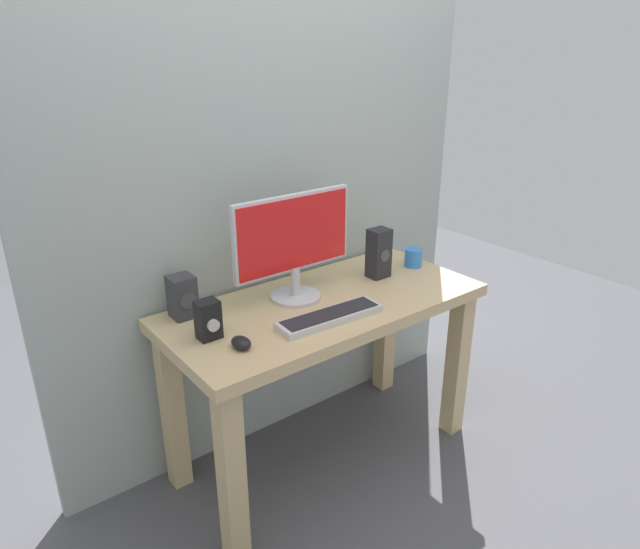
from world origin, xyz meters
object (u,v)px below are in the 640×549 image
at_px(desk, 325,332).
at_px(monitor, 293,242).
at_px(coffee_mug, 413,257).
at_px(speaker_right, 379,253).
at_px(audio_controller, 208,320).
at_px(mouse, 241,343).
at_px(speaker_left, 182,297).
at_px(keyboard_primary, 330,317).

height_order(desk, monitor, monitor).
bearing_deg(coffee_mug, speaker_right, 178.14).
relative_size(speaker_right, audio_controller, 1.55).
height_order(mouse, speaker_left, speaker_left).
relative_size(speaker_left, coffee_mug, 1.95).
relative_size(mouse, coffee_mug, 1.01).
distance_m(keyboard_primary, speaker_left, 0.56).
height_order(monitor, audio_controller, monitor).
bearing_deg(audio_controller, keyboard_primary, -20.01).
bearing_deg(speaker_left, monitor, -15.45).
height_order(mouse, audio_controller, audio_controller).
height_order(desk, audio_controller, audio_controller).
height_order(speaker_right, coffee_mug, speaker_right).
height_order(monitor, keyboard_primary, monitor).
distance_m(monitor, coffee_mug, 0.67).
bearing_deg(monitor, desk, -51.56).
xyz_separation_m(desk, audio_controller, (-0.51, 0.01, 0.21)).
distance_m(desk, audio_controller, 0.55).
relative_size(keyboard_primary, speaker_right, 1.96).
relative_size(mouse, audio_controller, 0.60).
distance_m(keyboard_primary, audio_controller, 0.45).
distance_m(desk, speaker_right, 0.43).
relative_size(keyboard_primary, mouse, 5.07).
distance_m(speaker_left, coffee_mug, 1.08).
relative_size(audio_controller, coffee_mug, 1.69).
height_order(speaker_left, audio_controller, speaker_left).
bearing_deg(coffee_mug, speaker_left, 170.98).
bearing_deg(coffee_mug, mouse, -170.40).
bearing_deg(keyboard_primary, desk, 58.32).
height_order(monitor, coffee_mug, monitor).
distance_m(mouse, audio_controller, 0.15).
bearing_deg(speaker_right, audio_controller, -176.73).
bearing_deg(audio_controller, speaker_right, 3.27).
bearing_deg(keyboard_primary, speaker_right, 24.91).
relative_size(keyboard_primary, speaker_left, 2.63).
xyz_separation_m(mouse, coffee_mug, (1.02, 0.17, 0.02)).
bearing_deg(desk, monitor, 128.44).
bearing_deg(mouse, coffee_mug, 7.91).
height_order(speaker_right, audio_controller, speaker_right).
distance_m(desk, coffee_mug, 0.59).
bearing_deg(mouse, keyboard_primary, -5.21).
xyz_separation_m(keyboard_primary, speaker_left, (-0.42, 0.37, 0.07)).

